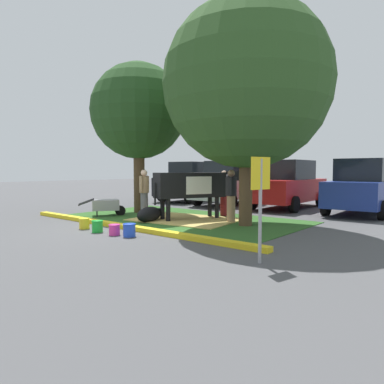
{
  "coord_description": "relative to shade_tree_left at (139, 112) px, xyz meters",
  "views": [
    {
      "loc": [
        7.78,
        -6.56,
        1.63
      ],
      "look_at": [
        0.4,
        2.2,
        0.9
      ],
      "focal_mm": 32.96,
      "sensor_mm": 36.0,
      "label": 1
    }
  ],
  "objects": [
    {
      "name": "sedan_red",
      "position": [
        3.58,
        5.12,
        -2.79
      ],
      "size": [
        2.1,
        4.44,
        2.02
      ],
      "color": "red",
      "rests_on": "ground"
    },
    {
      "name": "bucket_green",
      "position": [
        2.33,
        -3.5,
        -3.61
      ],
      "size": [
        0.3,
        0.3,
        0.31
      ],
      "color": "green",
      "rests_on": "ground"
    },
    {
      "name": "bucket_blue",
      "position": [
        3.43,
        -3.35,
        -3.61
      ],
      "size": [
        0.32,
        0.32,
        0.32
      ],
      "color": "blue",
      "rests_on": "ground"
    },
    {
      "name": "bucket_pink",
      "position": [
        2.98,
        -3.46,
        -3.63
      ],
      "size": [
        0.29,
        0.29,
        0.27
      ],
      "color": "#EA3893",
      "rests_on": "ground"
    },
    {
      "name": "cow_holstein",
      "position": [
        2.73,
        -0.09,
        -2.66
      ],
      "size": [
        1.68,
        2.97,
        1.57
      ],
      "color": "black",
      "rests_on": "ground"
    },
    {
      "name": "person_handler",
      "position": [
        0.96,
        -0.62,
        -2.9
      ],
      "size": [
        0.34,
        0.49,
        1.63
      ],
      "color": "slate",
      "rests_on": "ground"
    },
    {
      "name": "calf_lying",
      "position": [
        2.04,
        -1.38,
        -3.54
      ],
      "size": [
        0.71,
        1.33,
        0.48
      ],
      "color": "black",
      "rests_on": "ground"
    },
    {
      "name": "curb_yellow",
      "position": [
        2.37,
        -2.68,
        -3.72
      ],
      "size": [
        8.99,
        0.24,
        0.12
      ],
      "primitive_type": "cube",
      "color": "yellow",
      "rests_on": "ground"
    },
    {
      "name": "hatchback_white",
      "position": [
        -1.72,
        5.27,
        -2.79
      ],
      "size": [
        2.1,
        4.44,
        2.02
      ],
      "color": "black",
      "rests_on": "ground"
    },
    {
      "name": "wheelbarrow",
      "position": [
        -0.1,
        -1.43,
        -3.39
      ],
      "size": [
        1.21,
        1.48,
        0.63
      ],
      "color": "gray",
      "rests_on": "ground"
    },
    {
      "name": "shade_tree_right",
      "position": [
        4.74,
        -0.14,
        0.26
      ],
      "size": [
        4.76,
        4.76,
        6.42
      ],
      "color": "#4C3823",
      "rests_on": "ground"
    },
    {
      "name": "person_visitor_near",
      "position": [
        4.04,
        0.15,
        -2.9
      ],
      "size": [
        0.34,
        0.45,
        1.63
      ],
      "color": "#9E7F5B",
      "rests_on": "ground"
    },
    {
      "name": "sedan_blue",
      "position": [
        6.57,
        5.14,
        -2.79
      ],
      "size": [
        2.1,
        4.44,
        2.02
      ],
      "color": "navy",
      "rests_on": "ground"
    },
    {
      "name": "sedan_silver",
      "position": [
        0.92,
        4.85,
        -2.79
      ],
      "size": [
        2.1,
        4.44,
        2.02
      ],
      "color": "silver",
      "rests_on": "ground"
    },
    {
      "name": "parking_sign",
      "position": [
        7.07,
        -3.47,
        -2.47
      ],
      "size": [
        0.14,
        0.44,
        1.85
      ],
      "color": "#99999E",
      "rests_on": "ground"
    },
    {
      "name": "person_visitor_far",
      "position": [
        3.02,
        1.24,
        -2.92
      ],
      "size": [
        0.52,
        0.34,
        1.6
      ],
      "color": "maroon",
      "rests_on": "ground"
    },
    {
      "name": "bucket_yellow",
      "position": [
        1.6,
        -3.42,
        -3.62
      ],
      "size": [
        0.3,
        0.3,
        0.3
      ],
      "color": "yellow",
      "rests_on": "ground"
    },
    {
      "name": "ground_plane",
      "position": [
        2.28,
        -2.3,
        -3.78
      ],
      "size": [
        80.0,
        80.0,
        0.0
      ],
      "primitive_type": "plane",
      "color": "#4C4C4F"
    },
    {
      "name": "shade_tree_left",
      "position": [
        0.0,
        0.0,
        0.0
      ],
      "size": [
        3.54,
        3.54,
        5.57
      ],
      "color": "#4C3823",
      "rests_on": "ground"
    },
    {
      "name": "grass_island",
      "position": [
        2.37,
        -0.29,
        -3.77
      ],
      "size": [
        7.79,
        4.48,
        0.02
      ],
      "primitive_type": "cube",
      "color": "#2D5B23",
      "rests_on": "ground"
    },
    {
      "name": "hay_bedding",
      "position": [
        2.68,
        -0.39,
        -3.75
      ],
      "size": [
        3.46,
        2.77,
        0.04
      ],
      "primitive_type": "cube",
      "rotation": [
        0.0,
        0.0,
        0.12
      ],
      "color": "tan",
      "rests_on": "ground"
    }
  ]
}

